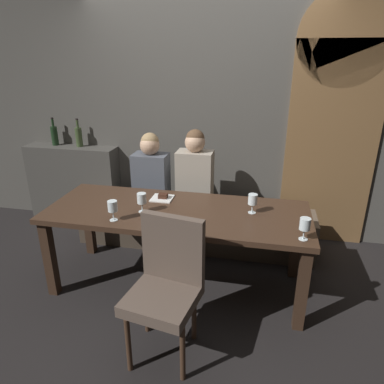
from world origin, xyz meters
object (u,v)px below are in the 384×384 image
chair_near_side (167,280)px  diner_bearded (195,172)px  wine_bottle_pale_label (79,136)px  diner_redhead (151,172)px  dessert_plate (163,197)px  wine_glass_end_left (113,207)px  wine_glass_near_left (253,200)px  wine_glass_center_back (142,199)px  wine_bottle_dark_red (54,135)px  banquette_bench (194,227)px  wine_glass_far_right (305,225)px  dining_table (177,219)px

chair_near_side → diner_bearded: (-0.10, 1.43, 0.28)m
chair_near_side → wine_bottle_pale_label: bearing=130.9°
diner_redhead → dessert_plate: diner_redhead is taller
wine_glass_end_left → wine_glass_near_left: (1.06, 0.36, 0.00)m
wine_glass_center_back → diner_redhead: bearing=103.0°
diner_bearded → wine_bottle_dark_red: bearing=168.5°
banquette_bench → wine_glass_center_back: size_ratio=15.24×
wine_glass_end_left → chair_near_side: bearing=-38.0°
diner_redhead → wine_glass_center_back: size_ratio=4.71×
banquette_bench → wine_glass_near_left: wine_glass_near_left is taller
banquette_bench → chair_near_side: chair_near_side is taller
wine_glass_far_right → wine_glass_center_back: (-1.27, 0.21, 0.00)m
diner_redhead → wine_bottle_pale_label: bearing=160.7°
dining_table → chair_near_side: (0.11, -0.72, -0.09)m
diner_bearded → wine_bottle_pale_label: diner_bearded is taller
chair_near_side → wine_glass_far_right: chair_near_side is taller
diner_bearded → wine_glass_center_back: 0.85m
chair_near_side → wine_glass_end_left: bearing=142.0°
diner_bearded → wine_glass_near_left: size_ratio=5.06×
wine_glass_end_left → diner_redhead: bearing=91.1°
wine_bottle_pale_label → wine_glass_center_back: (1.16, -1.16, -0.21)m
chair_near_side → dessert_plate: (-0.29, 0.93, 0.20)m
banquette_bench → wine_bottle_dark_red: 1.98m
banquette_bench → chair_near_side: 1.46m
banquette_bench → dessert_plate: bearing=-110.6°
dessert_plate → dining_table: bearing=-47.8°
wine_glass_center_back → chair_near_side: bearing=-58.8°
wine_glass_near_left → wine_glass_end_left: bearing=-161.1°
wine_glass_end_left → wine_glass_near_left: 1.12m
wine_glass_end_left → dessert_plate: 0.57m
wine_glass_end_left → dessert_plate: bearing=63.0°
diner_bearded → diner_redhead: bearing=178.6°
diner_bearded → wine_glass_end_left: size_ratio=5.06×
diner_redhead → wine_bottle_dark_red: 1.36m
chair_near_side → wine_glass_far_right: bearing=25.0°
banquette_bench → wine_glass_far_right: size_ratio=15.24×
wine_glass_far_right → dessert_plate: bearing=156.6°
diner_bearded → wine_glass_center_back: size_ratio=5.06×
banquette_bench → diner_bearded: diner_bearded is taller
banquette_bench → wine_bottle_dark_red: wine_bottle_dark_red is taller
wine_glass_far_right → wine_glass_end_left: size_ratio=1.00×
wine_glass_end_left → wine_bottle_pale_label: bearing=126.3°
wine_bottle_pale_label → wine_glass_end_left: bearing=-53.7°
banquette_bench → wine_glass_near_left: bearing=-45.5°
diner_bearded → wine_glass_far_right: bearing=-45.9°
wine_bottle_dark_red → wine_bottle_pale_label: same height
wine_bottle_dark_red → dessert_plate: (1.57, -0.86, -0.32)m
diner_redhead → dining_table: bearing=-57.4°
diner_redhead → wine_bottle_pale_label: size_ratio=2.37×
diner_redhead → wine_bottle_dark_red: bearing=165.0°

